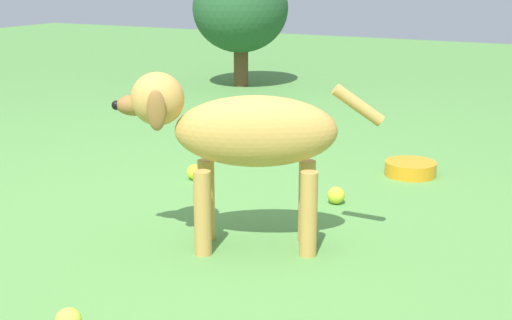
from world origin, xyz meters
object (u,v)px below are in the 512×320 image
tennis_ball_1 (195,172)px  water_bowl (410,169)px  tennis_ball_0 (336,195)px  dog (240,134)px

tennis_ball_1 → water_bowl: 0.93m
tennis_ball_0 → tennis_ball_1: (-0.02, -0.65, 0.00)m
dog → water_bowl: 1.13m
dog → water_bowl: bearing=-129.9°
dog → tennis_ball_0: 0.65m
dog → tennis_ball_1: bearing=-72.8°
water_bowl → dog: bearing=-13.7°
tennis_ball_0 → water_bowl: size_ratio=0.30×
tennis_ball_0 → tennis_ball_1: bearing=-91.6°
tennis_ball_0 → tennis_ball_1: same height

